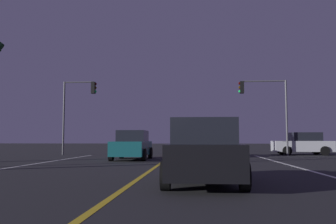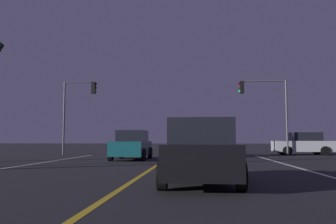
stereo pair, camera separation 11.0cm
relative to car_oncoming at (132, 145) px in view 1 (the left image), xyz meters
name	(u,v)px [view 1 (the left image)]	position (x,y,z in m)	size (l,w,h in m)	color
lane_center_divider	(129,185)	(1.98, -11.29, -0.82)	(0.16, 33.20, 0.01)	gold
car_oncoming	(132,145)	(0.00, 0.00, 0.00)	(2.02, 4.30, 1.70)	black
car_ahead_far	(200,145)	(3.97, 3.64, 0.00)	(2.02, 4.30, 1.70)	black
car_lead_same_lane	(203,153)	(3.89, -10.79, 0.00)	(2.02, 4.30, 1.70)	black
car_crossing_side	(303,144)	(11.84, 7.01, 0.00)	(4.30, 2.02, 1.70)	black
traffic_light_near_right	(263,99)	(8.72, 5.81, 3.31)	(3.53, 0.36, 5.54)	#4C4C51
traffic_light_near_left	(79,101)	(-5.24, 5.81, 3.33)	(2.62, 0.36, 5.64)	#4C4C51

